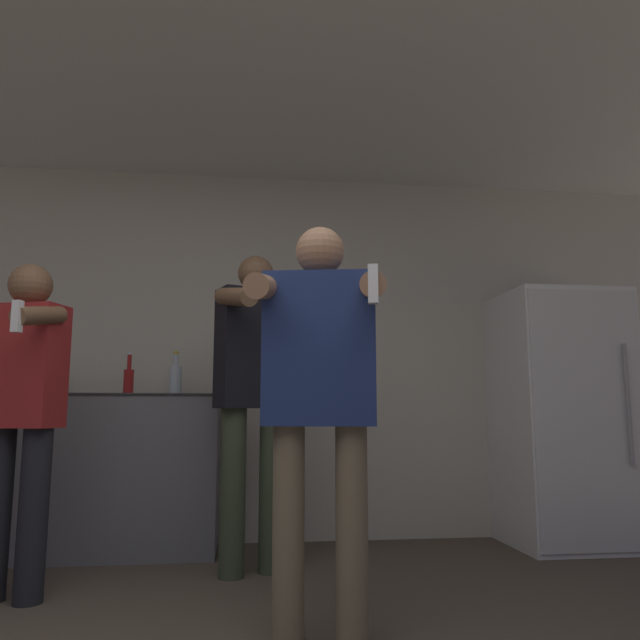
# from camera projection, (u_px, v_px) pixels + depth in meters

# --- Properties ---
(wall_back) EXTENTS (7.00, 0.06, 2.55)m
(wall_back) POSITION_uv_depth(u_px,v_px,m) (205.00, 352.00, 4.33)
(wall_back) COLOR beige
(wall_back) RESTS_ON ground_plane
(ceiling_slab) EXTENTS (7.00, 3.40, 0.05)m
(ceiling_slab) POSITION_uv_depth(u_px,v_px,m) (195.00, 62.00, 3.08)
(ceiling_slab) COLOR silver
(ceiling_slab) RESTS_ON wall_back
(refrigerator) EXTENTS (0.76, 0.74, 1.66)m
(refrigerator) POSITION_uv_depth(u_px,v_px,m) (561.00, 417.00, 4.17)
(refrigerator) COLOR white
(refrigerator) RESTS_ON ground_plane
(counter) EXTENTS (1.41, 0.55, 0.98)m
(counter) POSITION_uv_depth(u_px,v_px,m) (105.00, 473.00, 3.85)
(counter) COLOR slate
(counter) RESTS_ON ground_plane
(bottle_dark_rum) EXTENTS (0.08, 0.08, 0.28)m
(bottle_dark_rum) POSITION_uv_depth(u_px,v_px,m) (175.00, 378.00, 3.95)
(bottle_dark_rum) COLOR silver
(bottle_dark_rum) RESTS_ON counter
(bottle_brown_liquor) EXTENTS (0.06, 0.06, 0.33)m
(bottle_brown_liquor) POSITION_uv_depth(u_px,v_px,m) (54.00, 372.00, 3.86)
(bottle_brown_liquor) COLOR #194723
(bottle_brown_liquor) RESTS_ON counter
(bottle_red_label) EXTENTS (0.06, 0.06, 0.27)m
(bottle_red_label) POSITION_uv_depth(u_px,v_px,m) (129.00, 379.00, 3.91)
(bottle_red_label) COLOR maroon
(bottle_red_label) RESTS_ON counter
(person_woman_foreground) EXTENTS (0.57, 0.49, 1.61)m
(person_woman_foreground) POSITION_uv_depth(u_px,v_px,m) (320.00, 385.00, 2.46)
(person_woman_foreground) COLOR #75664C
(person_woman_foreground) RESTS_ON ground_plane
(person_man_side) EXTENTS (0.49, 0.51, 1.58)m
(person_man_side) POSITION_uv_depth(u_px,v_px,m) (21.00, 403.00, 2.97)
(person_man_side) COLOR black
(person_man_side) RESTS_ON ground_plane
(person_spectator_back) EXTENTS (0.60, 0.63, 1.75)m
(person_spectator_back) POSITION_uv_depth(u_px,v_px,m) (255.00, 383.00, 3.47)
(person_spectator_back) COLOR #38422D
(person_spectator_back) RESTS_ON ground_plane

